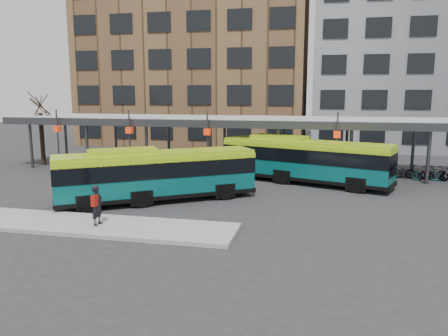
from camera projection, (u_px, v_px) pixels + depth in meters
ground at (217, 216)px, 21.79m from camera, size 120.00×120.00×0.00m
boarding_island at (86, 225)px, 20.05m from camera, size 14.00×3.00×0.18m
canopy at (255, 121)px, 33.52m from camera, size 40.00×6.53×4.80m
tree at (42, 136)px, 36.72m from camera, size 1.64×1.64×5.60m
building_brick at (197, 51)px, 52.81m from camera, size 26.00×14.00×22.00m
building_grey at (427, 56)px, 47.49m from camera, size 24.00×14.00×20.00m
bus_front at (156, 174)px, 24.47m from camera, size 10.53×8.13×3.06m
bus_rear at (304, 159)px, 29.44m from camera, size 11.58×6.15×3.15m
pedestrian at (97, 205)px, 19.58m from camera, size 0.49×0.71×1.84m
bike_rack at (429, 173)px, 30.60m from camera, size 4.61×1.49×1.02m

